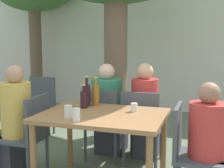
{
  "coord_description": "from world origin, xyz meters",
  "views": [
    {
      "loc": [
        1.0,
        -2.79,
        1.48
      ],
      "look_at": [
        0.0,
        0.3,
        1.02
      ],
      "focal_mm": 50.0,
      "sensor_mm": 36.0,
      "label": 1
    }
  ],
  "objects": [
    {
      "name": "cafe_building_wall",
      "position": [
        0.0,
        3.69,
        1.4
      ],
      "size": [
        10.0,
        0.08,
        2.8
      ],
      "color": "silver",
      "rests_on": "ground_plane"
    },
    {
      "name": "person_seated_1",
      "position": [
        1.08,
        -0.0,
        0.49
      ],
      "size": [
        0.57,
        0.33,
        1.12
      ],
      "rotation": [
        0.0,
        0.0,
        1.57
      ],
      "color": "#383842",
      "rests_on": "ground_plane"
    },
    {
      "name": "drinking_glass_0",
      "position": [
        -0.12,
        -0.36,
        0.83
      ],
      "size": [
        0.07,
        0.07,
        0.12
      ],
      "color": "silver",
      "rests_on": "dining_table_front"
    },
    {
      "name": "patio_chair_3",
      "position": [
        0.24,
        0.68,
        0.51
      ],
      "size": [
        0.44,
        0.44,
        0.9
      ],
      "rotation": [
        0.0,
        0.0,
        3.14
      ],
      "color": "#474C51",
      "rests_on": "ground_plane"
    },
    {
      "name": "drinking_glass_1",
      "position": [
        0.27,
        0.17,
        0.81
      ],
      "size": [
        0.07,
        0.07,
        0.09
      ],
      "color": "silver",
      "rests_on": "dining_table_front"
    },
    {
      "name": "wine_bottle_2",
      "position": [
        -0.28,
        0.29,
        0.89
      ],
      "size": [
        0.08,
        0.08,
        0.32
      ],
      "color": "#331923",
      "rests_on": "dining_table_front"
    },
    {
      "name": "person_seated_0",
      "position": [
        -1.07,
        -0.0,
        0.54
      ],
      "size": [
        0.56,
        0.32,
        1.21
      ],
      "rotation": [
        0.0,
        0.0,
        -1.57
      ],
      "color": "#383842",
      "rests_on": "ground_plane"
    },
    {
      "name": "dining_table_front",
      "position": [
        0.0,
        0.0,
        0.67
      ],
      "size": [
        1.21,
        0.89,
        0.77
      ],
      "color": "#996B42",
      "rests_on": "ground_plane"
    },
    {
      "name": "wine_bottle_1",
      "position": [
        -0.27,
        0.17,
        0.86
      ],
      "size": [
        0.08,
        0.08,
        0.25
      ],
      "color": "#331923",
      "rests_on": "dining_table_front"
    },
    {
      "name": "patio_chair_0",
      "position": [
        -0.84,
        0.0,
        0.51
      ],
      "size": [
        0.44,
        0.44,
        0.9
      ],
      "rotation": [
        0.0,
        0.0,
        -1.57
      ],
      "color": "#474C51",
      "rests_on": "ground_plane"
    },
    {
      "name": "patio_chair_4",
      "position": [
        -1.55,
        1.39,
        0.51
      ],
      "size": [
        0.44,
        0.44,
        0.9
      ],
      "color": "#474C51",
      "rests_on": "ground_plane"
    },
    {
      "name": "drinking_glass_2",
      "position": [
        -0.24,
        -0.26,
        0.83
      ],
      "size": [
        0.08,
        0.08,
        0.12
      ],
      "color": "silver",
      "rests_on": "dining_table_front"
    },
    {
      "name": "person_seated_2",
      "position": [
        -0.24,
        0.91,
        0.54
      ],
      "size": [
        0.39,
        0.59,
        1.19
      ],
      "rotation": [
        0.0,
        0.0,
        3.14
      ],
      "color": "#383842",
      "rests_on": "ground_plane"
    },
    {
      "name": "person_seated_3",
      "position": [
        0.24,
        0.91,
        0.53
      ],
      "size": [
        0.32,
        0.56,
        1.2
      ],
      "rotation": [
        0.0,
        0.0,
        3.14
      ],
      "color": "#383842",
      "rests_on": "ground_plane"
    },
    {
      "name": "patio_chair_1",
      "position": [
        0.84,
        0.0,
        0.51
      ],
      "size": [
        0.44,
        0.44,
        0.9
      ],
      "rotation": [
        0.0,
        0.0,
        1.57
      ],
      "color": "#474C51",
      "rests_on": "ground_plane"
    },
    {
      "name": "patio_chair_2",
      "position": [
        -0.24,
        0.68,
        0.51
      ],
      "size": [
        0.44,
        0.44,
        0.9
      ],
      "rotation": [
        0.0,
        0.0,
        3.14
      ],
      "color": "#474C51",
      "rests_on": "ground_plane"
    },
    {
      "name": "amber_bottle_0",
      "position": [
        -0.19,
        0.32,
        0.89
      ],
      "size": [
        0.08,
        0.08,
        0.31
      ],
      "color": "#9E661E",
      "rests_on": "dining_table_front"
    }
  ]
}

